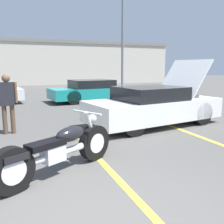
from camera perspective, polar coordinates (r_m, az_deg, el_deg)
The scene contains 8 objects.
parking_stripe_back at distance 5.10m, azimuth -3.51°, elevation -10.10°, with size 0.12×4.77×0.01m, color yellow.
parking_stripe_far at distance 6.56m, azimuth 21.71°, elevation -6.16°, with size 0.12×4.77×0.01m, color yellow.
far_building at distance 27.43m, azimuth -20.41°, elevation 10.83°, with size 32.00×4.20×4.40m.
light_pole at distance 20.53m, azimuth 2.64°, elevation 16.95°, with size 1.21×0.28×7.56m.
motorcycle at distance 4.28m, azimuth -12.02°, elevation -8.57°, with size 2.16×1.31×0.98m.
show_car_hood_open at distance 7.80m, azimuth 9.62°, elevation 1.44°, with size 4.43×2.40×2.01m.
parked_car_right_row at distance 13.19m, azimuth -4.07°, elevation 4.91°, with size 4.85×2.28×1.12m.
spectator_near_motorcycle at distance 7.15m, azimuth -22.81°, elevation 2.72°, with size 0.52×0.21×1.59m.
Camera 1 is at (-0.64, -2.50, 1.78)m, focal length 40.00 mm.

